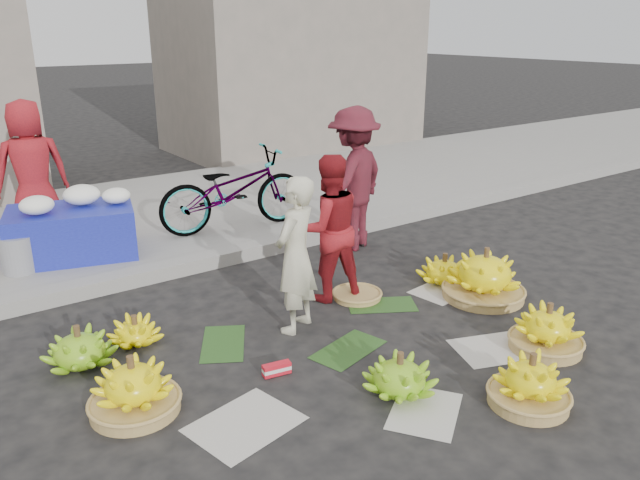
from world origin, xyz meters
TOP-DOWN VIEW (x-y plane):
  - ground at (0.00, 0.00)m, footprint 80.00×80.00m
  - curb at (0.00, 2.20)m, footprint 40.00×0.25m
  - sidewalk at (0.00, 4.30)m, footprint 40.00×4.00m
  - building_right at (4.50, 7.70)m, footprint 5.00×3.00m
  - newspaper_scatter at (0.00, -0.80)m, footprint 3.20×1.80m
  - banana_leaves at (-0.10, 0.20)m, footprint 2.00×1.00m
  - banana_bunch_0 at (-1.85, -0.02)m, footprint 0.62×0.62m
  - banana_bunch_1 at (-0.20, -0.93)m, footprint 0.56×0.56m
  - banana_bunch_2 at (0.46, -1.56)m, footprint 0.57×0.57m
  - banana_bunch_3 at (1.25, -1.14)m, footprint 0.61×0.61m
  - banana_bunch_4 at (1.64, -0.14)m, footprint 0.87×0.87m
  - banana_bunch_5 at (1.59, 0.34)m, footprint 0.59×0.59m
  - banana_bunch_6 at (-1.98, 0.83)m, footprint 0.72×0.72m
  - banana_bunch_7 at (-1.50, 0.94)m, footprint 0.42×0.42m
  - basket_spare at (0.61, 0.57)m, footprint 0.60×0.60m
  - incense_stack at (-0.79, -0.19)m, footprint 0.23×0.11m
  - vendor_cream at (-0.23, 0.38)m, footprint 0.60×0.54m
  - vendor_red at (0.39, 0.76)m, footprint 0.80×0.69m
  - man_striped at (1.51, 1.78)m, footprint 1.25×0.99m
  - flower_table at (-1.40, 3.08)m, footprint 1.49×1.14m
  - grey_bucket at (-2.00, 2.93)m, footprint 0.34×0.34m
  - flower_vendor at (-1.56, 3.99)m, footprint 0.85×0.59m
  - bicycle at (0.52, 2.92)m, footprint 0.90×1.97m

SIDE VIEW (x-z plane):
  - ground at x=0.00m, z-range 0.00..0.00m
  - newspaper_scatter at x=0.00m, z-range 0.00..0.01m
  - banana_leaves at x=-0.10m, z-range 0.00..0.01m
  - basket_spare at x=0.61m, z-range 0.00..0.05m
  - incense_stack at x=-0.79m, z-range 0.01..0.10m
  - sidewalk at x=0.00m, z-range 0.00..0.12m
  - curb at x=0.00m, z-range 0.00..0.15m
  - banana_bunch_7 at x=-1.50m, z-range -0.02..0.23m
  - banana_bunch_5 at x=1.59m, z-range -0.02..0.31m
  - banana_bunch_1 at x=-0.20m, z-range -0.02..0.31m
  - banana_bunch_6 at x=-1.98m, z-range -0.02..0.33m
  - banana_bunch_2 at x=0.46m, z-range -0.03..0.37m
  - banana_bunch_3 at x=1.25m, z-range -0.03..0.38m
  - banana_bunch_0 at x=-1.85m, z-range -0.03..0.40m
  - banana_bunch_4 at x=1.64m, z-range -0.03..0.49m
  - grey_bucket at x=-2.00m, z-range 0.12..0.51m
  - flower_table at x=-1.40m, z-range 0.05..0.82m
  - bicycle at x=0.52m, z-range 0.12..1.12m
  - vendor_cream at x=-0.23m, z-range 0.00..1.39m
  - vendor_red at x=0.39m, z-range 0.00..1.43m
  - man_striped at x=1.51m, z-range 0.00..1.69m
  - flower_vendor at x=-1.56m, z-range 0.12..1.77m
  - building_right at x=4.50m, z-range 0.00..5.00m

